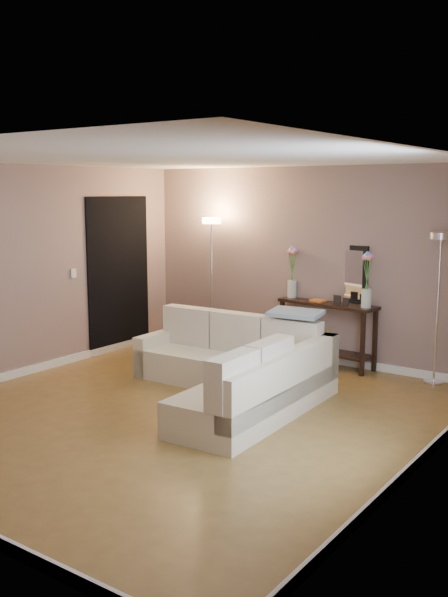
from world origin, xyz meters
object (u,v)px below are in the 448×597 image
Objects in this scene: sectional_sofa at (238,370)px; console_table at (321,329)px; floor_lamp_lit at (212,257)px; floor_lamp_unlit at (439,278)px.

sectional_sofa is 1.74× the size of console_table.
sectional_sofa is 2.53m from floor_lamp_lit.
floor_lamp_unlit is (1.53, -0.04, 0.80)m from console_table.
sectional_sofa is at bearing -92.82° from console_table.
floor_lamp_unlit reaches higher than console_table.
floor_lamp_unlit reaches higher than sectional_sofa.
floor_lamp_unlit is (1.62, 1.79, 0.97)m from sectional_sofa.
floor_lamp_lit is 1.05× the size of floor_lamp_unlit.
floor_lamp_lit reaches higher than sectional_sofa.
console_table is at bearing 178.31° from floor_lamp_unlit.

